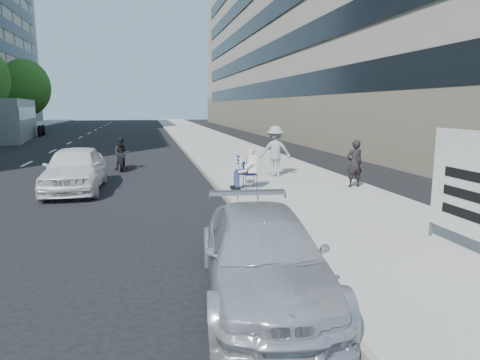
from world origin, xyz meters
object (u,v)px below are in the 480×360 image
object	(u,v)px
seated_protester	(246,166)
white_sedan_near	(75,169)
parked_sedan	(263,255)
jogger	(275,151)
bus	(12,120)
pedestrian_woman	(354,163)
motorcycle	(122,155)

from	to	relation	value
seated_protester	white_sedan_near	distance (m)	5.66
parked_sedan	seated_protester	bearing A→B (deg)	85.39
jogger	white_sedan_near	distance (m)	7.08
parked_sedan	bus	distance (m)	35.29
pedestrian_woman	white_sedan_near	xyz separation A→B (m)	(-8.93, 2.06, -0.18)
parked_sedan	pedestrian_woman	bearing A→B (deg)	60.97
jogger	pedestrian_woman	size ratio (longest dim) A/B	1.22
seated_protester	parked_sedan	xyz separation A→B (m)	(-1.49, -7.38, -0.26)
seated_protester	parked_sedan	world-z (taller)	seated_protester
jogger	motorcycle	bearing A→B (deg)	-24.52
motorcycle	bus	world-z (taller)	bus
motorcycle	parked_sedan	bearing A→B (deg)	-79.97
pedestrian_woman	parked_sedan	xyz separation A→B (m)	(-5.00, -6.93, -0.31)
jogger	parked_sedan	size ratio (longest dim) A/B	0.44
parked_sedan	motorcycle	xyz separation A→B (m)	(-2.67, 13.51, 0.02)
pedestrian_woman	parked_sedan	bearing A→B (deg)	51.55
jogger	bus	bearing A→B (deg)	-46.91
seated_protester	jogger	world-z (taller)	jogger
jogger	motorcycle	xyz separation A→B (m)	(-5.78, 3.92, -0.45)
white_sedan_near	seated_protester	bearing A→B (deg)	-16.05
bus	pedestrian_woman	bearing A→B (deg)	-63.95
white_sedan_near	pedestrian_woman	bearing A→B (deg)	-12.50
seated_protester	jogger	distance (m)	2.75
pedestrian_woman	parked_sedan	size ratio (longest dim) A/B	0.36
parked_sedan	jogger	bearing A→B (deg)	78.79
seated_protester	parked_sedan	distance (m)	7.53
white_sedan_near	parked_sedan	bearing A→B (deg)	-65.88
seated_protester	bus	size ratio (longest dim) A/B	0.11
jogger	pedestrian_woman	distance (m)	3.26
jogger	white_sedan_near	bearing A→B (deg)	14.48
pedestrian_woman	bus	bearing A→B (deg)	-58.98
white_sedan_near	bus	distance (m)	25.50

